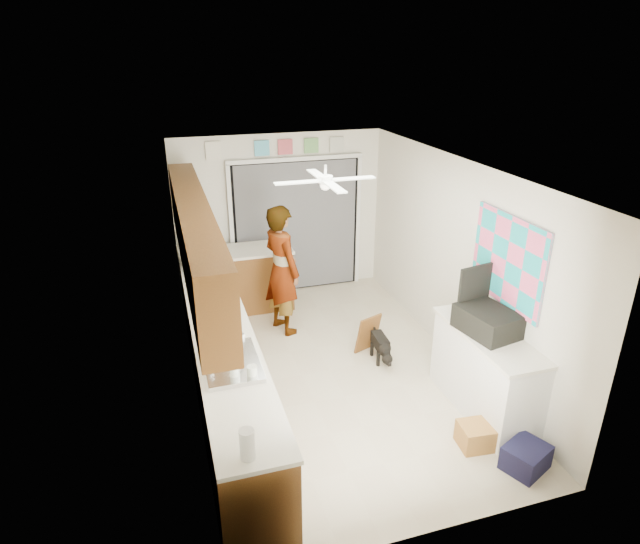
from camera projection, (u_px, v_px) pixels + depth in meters
floor at (330, 370)px, 6.56m from camera, size 5.00×5.00×0.00m
ceiling at (331, 168)px, 5.58m from camera, size 5.00×5.00×0.00m
wall_back at (280, 215)px, 8.27m from camera, size 3.20×0.00×3.20m
wall_front at (437, 409)px, 3.87m from camera, size 3.20×0.00×3.20m
wall_left at (187, 295)px, 5.64m from camera, size 0.00×5.00×5.00m
wall_right at (455, 262)px, 6.51m from camera, size 0.00×5.00×5.00m
left_base_cabinets at (221, 355)px, 6.03m from camera, size 0.60×4.80×0.90m
left_countertop at (218, 318)px, 5.85m from camera, size 0.62×4.80×0.04m
upper_cabinets at (196, 238)px, 5.65m from camera, size 0.32×4.00×0.80m
sink_basin at (232, 363)px, 4.96m from camera, size 0.50×0.76×0.06m
faucet at (210, 358)px, 4.87m from camera, size 0.03×0.03×0.22m
peninsula_base at (257, 279)px, 8.01m from camera, size 1.00×0.60×0.90m
peninsula_top at (255, 250)px, 7.83m from camera, size 1.04×0.64×0.04m
back_opening_recess at (297, 227)px, 8.39m from camera, size 2.00×0.06×2.10m
curtain_panel at (297, 228)px, 8.36m from camera, size 1.90×0.03×2.05m
door_trim_left at (232, 234)px, 8.09m from camera, size 0.06×0.04×2.10m
door_trim_right at (358, 222)px, 8.64m from camera, size 0.06×0.04×2.10m
door_trim_head at (296, 159)px, 7.95m from camera, size 2.10×0.04×0.06m
header_frame_1 at (262, 148)px, 7.77m from camera, size 0.22×0.02×0.22m
header_frame_2 at (285, 147)px, 7.86m from camera, size 0.22×0.02×0.22m
header_frame_3 at (311, 146)px, 7.97m from camera, size 0.22×0.02×0.22m
header_frame_4 at (337, 144)px, 8.08m from camera, size 0.22×0.02×0.22m
route66_sign at (213, 151)px, 7.58m from camera, size 0.22×0.02×0.26m
right_counter_base at (485, 374)px, 5.70m from camera, size 0.50×1.40×0.90m
right_counter_top at (489, 335)px, 5.51m from camera, size 0.54×1.44×0.04m
abstract_painting at (508, 260)px, 5.46m from camera, size 0.03×1.15×0.95m
ceiling_fan at (325, 180)px, 5.83m from camera, size 1.14×1.14×0.24m
microwave at (203, 251)px, 7.22m from camera, size 0.55×0.70×0.34m
soap_bottle at (209, 322)px, 5.44m from camera, size 0.12×0.12×0.29m
cup at (240, 338)px, 5.34m from camera, size 0.13×0.13×0.09m
jar_a at (252, 373)px, 4.73m from camera, size 0.11×0.11×0.13m
jar_b at (235, 373)px, 4.73m from camera, size 0.10×0.10×0.13m
paper_towel_roll at (247, 444)px, 3.80m from camera, size 0.14×0.14×0.24m
suitcase at (487, 321)px, 5.48m from camera, size 0.56×0.67×0.26m
suitcase_rim at (486, 331)px, 5.53m from camera, size 0.54×0.65×0.02m
suitcase_lid at (475, 288)px, 5.64m from camera, size 0.42×0.11×0.50m
cardboard_box at (479, 435)px, 5.29m from camera, size 0.42×0.33×0.24m
navy_crate at (526, 457)px, 5.00m from camera, size 0.50×0.46×0.24m
cabinet_door_panel at (368, 333)px, 6.87m from camera, size 0.37×0.25×0.52m
man at (282, 270)px, 7.17m from camera, size 0.63×0.76×1.80m
dog at (380, 347)px, 6.71m from camera, size 0.24×0.50×0.38m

